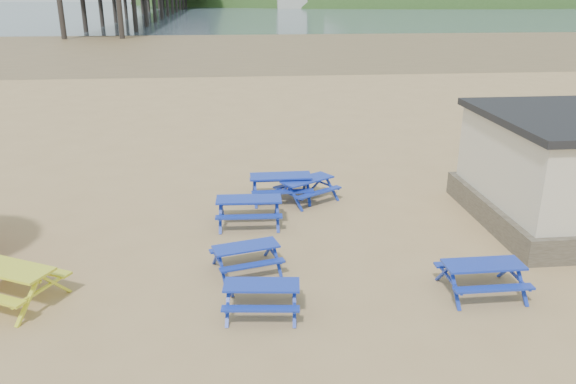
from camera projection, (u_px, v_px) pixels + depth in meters
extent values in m
plane|color=tan|center=(244.00, 250.00, 14.52)|extent=(400.00, 400.00, 0.00)
plane|color=olive|center=(232.00, 45.00, 65.91)|extent=(400.00, 400.00, 0.00)
plane|color=#4A5D6A|center=(230.00, 9.00, 173.37)|extent=(400.00, 400.00, 0.00)
cube|color=#0F209C|center=(281.00, 176.00, 17.72)|extent=(1.92, 0.76, 0.05)
cube|color=#0F209C|center=(279.00, 179.00, 18.42)|extent=(1.92, 0.28, 0.05)
cube|color=#0F209C|center=(283.00, 192.00, 17.23)|extent=(1.92, 0.28, 0.05)
cube|color=#0F209C|center=(249.00, 199.00, 15.88)|extent=(1.87, 0.79, 0.05)
cube|color=#0F209C|center=(249.00, 201.00, 16.55)|extent=(1.85, 0.33, 0.05)
cube|color=#0F209C|center=(249.00, 217.00, 15.40)|extent=(1.85, 0.33, 0.05)
cube|color=#0F209C|center=(307.00, 180.00, 17.66)|extent=(1.80, 1.47, 0.05)
cube|color=#0F209C|center=(296.00, 183.00, 18.18)|extent=(1.57, 1.11, 0.05)
cube|color=#0F209C|center=(319.00, 192.00, 17.33)|extent=(1.57, 1.11, 0.05)
cube|color=#0F209C|center=(246.00, 247.00, 13.26)|extent=(1.64, 0.97, 0.04)
cube|color=#0F209C|center=(240.00, 247.00, 13.79)|extent=(1.55, 0.60, 0.04)
cube|color=#0F209C|center=(253.00, 265.00, 12.89)|extent=(1.55, 0.60, 0.04)
cube|color=#0F209C|center=(262.00, 285.00, 11.53)|extent=(1.62, 0.77, 0.04)
cube|color=#0F209C|center=(263.00, 283.00, 12.10)|extent=(1.58, 0.38, 0.04)
cube|color=#0F209C|center=(260.00, 309.00, 11.13)|extent=(1.58, 0.38, 0.04)
cube|color=#0F209C|center=(484.00, 264.00, 12.24)|extent=(1.73, 0.68, 0.05)
cube|color=#0F209C|center=(471.00, 263.00, 12.87)|extent=(1.73, 0.25, 0.05)
cube|color=#0F209C|center=(494.00, 289.00, 11.79)|extent=(1.73, 0.25, 0.05)
cube|color=yellow|center=(8.00, 268.00, 11.88)|extent=(2.08, 1.56, 0.05)
cube|color=yellow|center=(34.00, 268.00, 12.55)|extent=(1.86, 1.13, 0.05)
ellipsoid|color=#2D4C1E|center=(440.00, 28.00, 241.31)|extent=(264.00, 144.00, 108.00)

